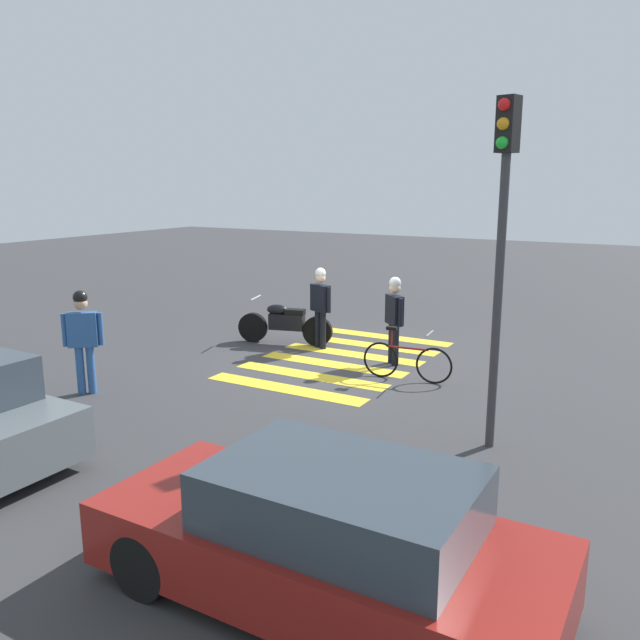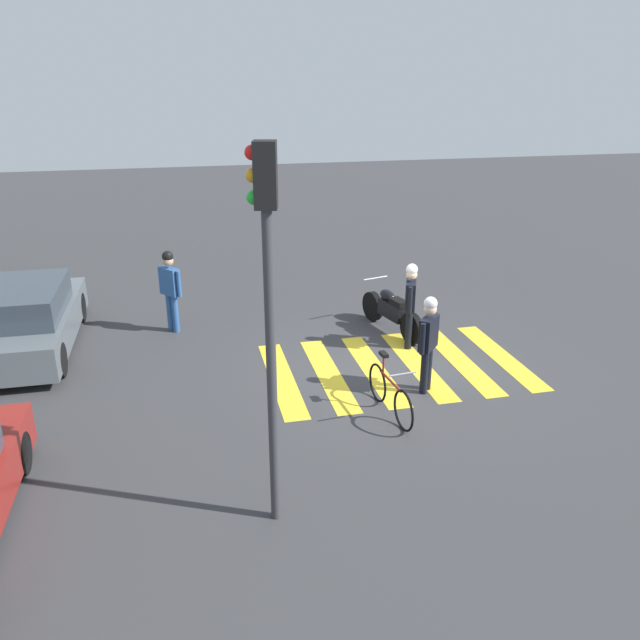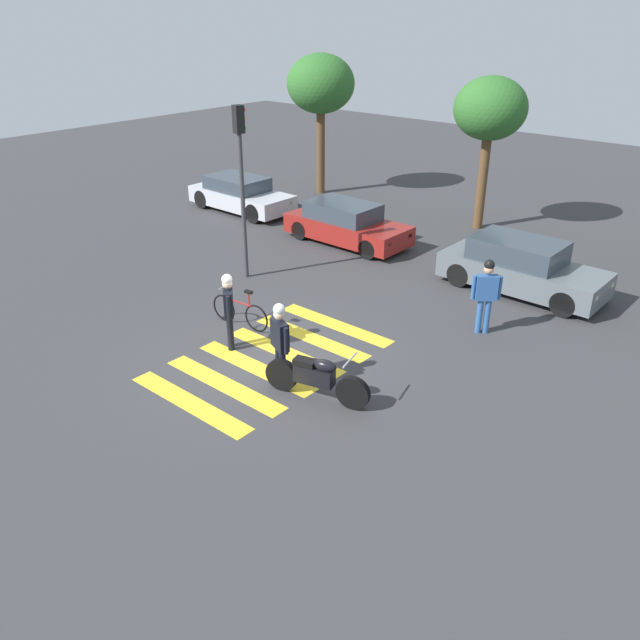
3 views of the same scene
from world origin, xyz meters
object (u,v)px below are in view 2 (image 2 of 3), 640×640
object	(u,v)px
traffic_light_pole	(268,287)
police_motorcycle	(392,311)
officer_by_motorcycle	(410,300)
pedestrian_bystander	(170,285)
car_grey_coupe	(28,319)
officer_on_foot	(428,338)
leaning_bicycle	(390,394)

from	to	relation	value
traffic_light_pole	police_motorcycle	bearing A→B (deg)	-31.93
officer_by_motorcycle	pedestrian_bystander	size ratio (longest dim) A/B	0.98
pedestrian_bystander	car_grey_coupe	world-z (taller)	pedestrian_bystander
officer_on_foot	pedestrian_bystander	distance (m)	5.88
police_motorcycle	pedestrian_bystander	xyz separation A→B (m)	(1.12, 4.70, 0.60)
officer_by_motorcycle	traffic_light_pole	world-z (taller)	traffic_light_pole
pedestrian_bystander	officer_on_foot	bearing A→B (deg)	-131.99
leaning_bicycle	officer_by_motorcycle	xyz separation A→B (m)	(2.58, -1.29, 0.67)
leaning_bicycle	officer_by_motorcycle	world-z (taller)	officer_by_motorcycle
leaning_bicycle	traffic_light_pole	bearing A→B (deg)	133.52
leaning_bicycle	car_grey_coupe	xyz separation A→B (m)	(4.17, 6.34, 0.30)
leaning_bicycle	car_grey_coupe	world-z (taller)	car_grey_coupe
officer_on_foot	officer_by_motorcycle	world-z (taller)	officer_by_motorcycle
police_motorcycle	officer_by_motorcycle	bearing A→B (deg)	-175.80
leaning_bicycle	pedestrian_bystander	size ratio (longest dim) A/B	0.93
leaning_bicycle	officer_by_motorcycle	size ratio (longest dim) A/B	0.94
police_motorcycle	officer_by_motorcycle	size ratio (longest dim) A/B	1.21
police_motorcycle	officer_on_foot	size ratio (longest dim) A/B	1.22
police_motorcycle	officer_on_foot	distance (m)	2.90
officer_on_foot	officer_by_motorcycle	bearing A→B (deg)	-11.44
police_motorcycle	leaning_bicycle	size ratio (longest dim) A/B	1.29
car_grey_coupe	police_motorcycle	bearing A→B (deg)	-95.27
officer_on_foot	pedestrian_bystander	xyz separation A→B (m)	(3.94, 4.37, 0.03)
police_motorcycle	traffic_light_pole	distance (m)	7.16
officer_on_foot	officer_by_motorcycle	size ratio (longest dim) A/B	0.99
pedestrian_bystander	car_grey_coupe	bearing A→B (deg)	98.31
leaning_bicycle	pedestrian_bystander	world-z (taller)	pedestrian_bystander
police_motorcycle	traffic_light_pole	bearing A→B (deg)	148.07
car_grey_coupe	traffic_light_pole	xyz separation A→B (m)	(-6.34, -4.05, 2.44)
officer_by_motorcycle	car_grey_coupe	xyz separation A→B (m)	(1.59, 7.63, -0.37)
leaning_bicycle	traffic_light_pole	distance (m)	4.18
police_motorcycle	pedestrian_bystander	bearing A→B (deg)	76.64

